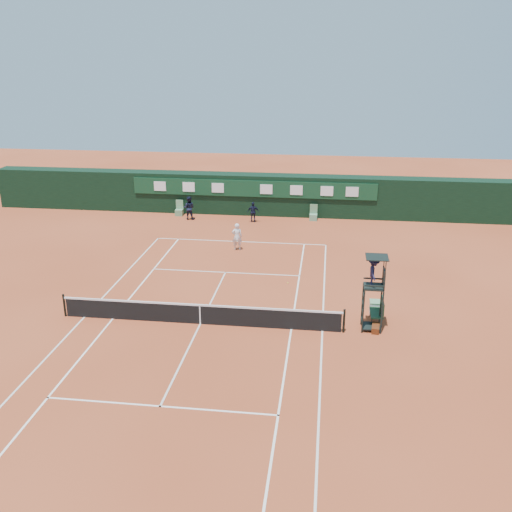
{
  "coord_description": "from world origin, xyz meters",
  "views": [
    {
      "loc": [
        5.45,
        -22.66,
        11.63
      ],
      "look_at": [
        1.77,
        6.0,
        1.2
      ],
      "focal_mm": 40.0,
      "sensor_mm": 36.0,
      "label": 1
    }
  ],
  "objects": [
    {
      "name": "cooler",
      "position": [
        7.91,
        2.08,
        0.33
      ],
      "size": [
        0.57,
        0.57,
        0.65
      ],
      "color": "white",
      "rests_on": "ground"
    },
    {
      "name": "ground",
      "position": [
        0.0,
        0.0,
        0.0
      ],
      "size": [
        90.0,
        90.0,
        0.0
      ],
      "primitive_type": "plane",
      "color": "#AD4B28",
      "rests_on": "ground"
    },
    {
      "name": "court_lines",
      "position": [
        0.0,
        0.0,
        0.01
      ],
      "size": [
        11.05,
        23.85,
        0.01
      ],
      "color": "silver",
      "rests_on": "ground"
    },
    {
      "name": "tennis_bag",
      "position": [
        7.8,
        0.3,
        0.14
      ],
      "size": [
        0.4,
        0.77,
        0.28
      ],
      "primitive_type": "cube",
      "rotation": [
        0.0,
        0.0,
        -0.12
      ],
      "color": "black",
      "rests_on": "ground"
    },
    {
      "name": "tennis_net",
      "position": [
        0.0,
        0.0,
        0.51
      ],
      "size": [
        12.9,
        0.1,
        1.1
      ],
      "color": "black",
      "rests_on": "ground"
    },
    {
      "name": "ball_kid_left",
      "position": [
        -4.51,
        16.58,
        0.85
      ],
      "size": [
        0.85,
        0.67,
        1.7
      ],
      "primitive_type": "imported",
      "rotation": [
        0.0,
        0.0,
        3.11
      ],
      "color": "black",
      "rests_on": "ground"
    },
    {
      "name": "linesman_chair_left",
      "position": [
        -5.5,
        17.48,
        0.32
      ],
      "size": [
        0.55,
        0.5,
        1.15
      ],
      "color": "#5B8C60",
      "rests_on": "ground"
    },
    {
      "name": "umpire_chair",
      "position": [
        7.59,
        0.47,
        2.46
      ],
      "size": [
        0.96,
        0.95,
        3.42
      ],
      "color": "black",
      "rests_on": "ground"
    },
    {
      "name": "tennis_ball",
      "position": [
        3.56,
        5.25,
        0.03
      ],
      "size": [
        0.06,
        0.06,
        0.06
      ],
      "primitive_type": "sphere",
      "color": "yellow",
      "rests_on": "ground"
    },
    {
      "name": "ball_kid_right",
      "position": [
        0.23,
        16.45,
        0.74
      ],
      "size": [
        0.9,
        0.46,
        1.47
      ],
      "primitive_type": "imported",
      "rotation": [
        0.0,
        0.0,
        3.26
      ],
      "color": "black",
      "rests_on": "ground"
    },
    {
      "name": "linesman_chair_right",
      "position": [
        4.5,
        17.48,
        0.32
      ],
      "size": [
        0.55,
        0.5,
        1.15
      ],
      "color": "#61956E",
      "rests_on": "ground"
    },
    {
      "name": "player",
      "position": [
        0.04,
        10.28,
        0.85
      ],
      "size": [
        0.66,
        0.46,
        1.71
      ],
      "primitive_type": "imported",
      "rotation": [
        0.0,
        0.0,
        3.23
      ],
      "color": "silver",
      "rests_on": "ground"
    },
    {
      "name": "back_wall",
      "position": [
        0.0,
        18.74,
        1.51
      ],
      "size": [
        40.0,
        1.65,
        3.0
      ],
      "color": "black",
      "rests_on": "ground"
    },
    {
      "name": "player_bench",
      "position": [
        7.99,
        1.23,
        0.6
      ],
      "size": [
        0.55,
        1.2,
        1.1
      ],
      "color": "#163921",
      "rests_on": "ground"
    }
  ]
}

